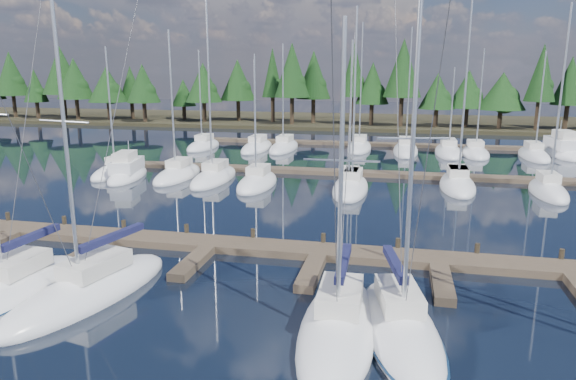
% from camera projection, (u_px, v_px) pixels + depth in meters
% --- Properties ---
extents(ground, '(260.00, 260.00, 0.00)m').
position_uv_depth(ground, '(345.00, 201.00, 38.65)').
color(ground, black).
rests_on(ground, ground).
extents(far_shore, '(220.00, 30.00, 0.60)m').
position_uv_depth(far_shore, '(379.00, 122.00, 95.68)').
color(far_shore, '#2B2718').
rests_on(far_shore, ground).
extents(main_dock, '(44.00, 6.13, 0.90)m').
position_uv_depth(main_dock, '(319.00, 256.00, 26.57)').
color(main_dock, brown).
rests_on(main_dock, ground).
extents(back_docks, '(50.00, 21.80, 0.40)m').
position_uv_depth(back_docks, '(363.00, 157.00, 57.24)').
color(back_docks, brown).
rests_on(back_docks, ground).
extents(front_sailboat_1, '(3.66, 8.58, 14.36)m').
position_uv_depth(front_sailboat_1, '(13.00, 290.00, 22.25)').
color(front_sailboat_1, silver).
rests_on(front_sailboat_1, ground).
extents(front_sailboat_2, '(4.85, 9.65, 13.85)m').
position_uv_depth(front_sailboat_2, '(90.00, 291.00, 22.16)').
color(front_sailboat_2, silver).
rests_on(front_sailboat_2, ground).
extents(front_sailboat_3, '(3.03, 9.02, 12.04)m').
position_uv_depth(front_sailboat_3, '(339.00, 327.00, 19.03)').
color(front_sailboat_3, silver).
rests_on(front_sailboat_3, ground).
extents(front_sailboat_4, '(4.42, 9.05, 13.39)m').
position_uv_depth(front_sailboat_4, '(400.00, 327.00, 19.00)').
color(front_sailboat_4, silver).
rests_on(front_sailboat_4, ground).
extents(back_sailboat_rows, '(47.15, 32.05, 16.58)m').
position_uv_depth(back_sailboat_rows, '(358.00, 164.00, 52.61)').
color(back_sailboat_rows, silver).
rests_on(back_sailboat_rows, ground).
extents(motor_yacht_left, '(4.20, 8.36, 3.98)m').
position_uv_depth(motor_yacht_left, '(127.00, 173.00, 46.94)').
color(motor_yacht_left, silver).
rests_on(motor_yacht_left, ground).
extents(motor_yacht_right, '(4.17, 9.87, 4.80)m').
position_uv_depth(motor_yacht_right, '(562.00, 151.00, 59.14)').
color(motor_yacht_right, silver).
rests_on(motor_yacht_right, ground).
extents(tree_line, '(184.01, 12.17, 14.03)m').
position_uv_depth(tree_line, '(362.00, 84.00, 85.23)').
color(tree_line, black).
rests_on(tree_line, far_shore).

